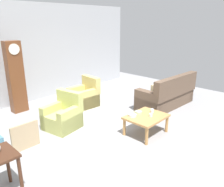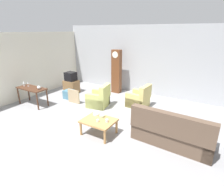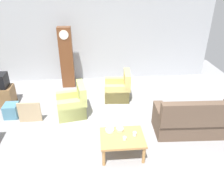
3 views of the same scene
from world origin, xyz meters
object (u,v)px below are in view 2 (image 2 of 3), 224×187
object	(u,v)px
framed_picture_leaning	(74,96)
storage_box_blue	(69,94)
grandfather_clock	(117,72)
armchair_olive_far	(139,99)
tv_crt	(71,76)
coffee_table_wood	(99,122)
bowl_shallow_green	(102,116)
glass_dome_cloche	(39,87)
bowl_white_stacked	(96,114)
cup_blue_rimmed	(107,121)
armchair_olive_near	(99,99)
wine_glass_mid	(28,83)
wine_glass_tall	(24,83)
couch_floral	(172,133)
tv_stand_cabinet	(71,86)
cup_white_porcelain	(98,121)
console_table_dark	(32,90)

from	to	relation	value
framed_picture_leaning	storage_box_blue	xyz separation A→B (m)	(-0.58, 0.30, -0.10)
grandfather_clock	framed_picture_leaning	size ratio (longest dim) A/B	3.50
armchair_olive_far	tv_crt	world-z (taller)	tv_crt
coffee_table_wood	bowl_shallow_green	bearing A→B (deg)	96.69
armchair_olive_far	glass_dome_cloche	bearing A→B (deg)	-148.74
bowl_white_stacked	bowl_shallow_green	xyz separation A→B (m)	(0.23, -0.01, 0.00)
cup_blue_rimmed	bowl_shallow_green	bearing A→B (deg)	147.09
coffee_table_wood	grandfather_clock	xyz separation A→B (m)	(-1.47, 3.61, 0.66)
armchair_olive_near	wine_glass_mid	distance (m)	3.04
cup_blue_rimmed	wine_glass_tall	world-z (taller)	wine_glass_tall
bowl_white_stacked	wine_glass_tall	bearing A→B (deg)	177.08
storage_box_blue	bowl_white_stacked	xyz separation A→B (m)	(2.66, -1.53, 0.30)
couch_floral	tv_crt	bearing A→B (deg)	161.06
framed_picture_leaning	cup_blue_rimmed	world-z (taller)	framed_picture_leaning
bowl_white_stacked	framed_picture_leaning	bearing A→B (deg)	149.39
wine_glass_mid	glass_dome_cloche	bearing A→B (deg)	-0.71
bowl_white_stacked	bowl_shallow_green	world-z (taller)	bowl_shallow_green
grandfather_clock	tv_stand_cabinet	distance (m)	2.36
couch_floral	tv_crt	distance (m)	5.68
armchair_olive_near	wine_glass_mid	bearing A→B (deg)	-155.53
tv_stand_cabinet	framed_picture_leaning	world-z (taller)	tv_stand_cabinet
grandfather_clock	cup_blue_rimmed	distance (m)	4.03
coffee_table_wood	tv_stand_cabinet	size ratio (longest dim) A/B	1.41
grandfather_clock	cup_white_porcelain	size ratio (longest dim) A/B	28.08
grandfather_clock	wine_glass_mid	distance (m)	3.98
armchair_olive_near	tv_crt	bearing A→B (deg)	161.77
cup_white_porcelain	glass_dome_cloche	bearing A→B (deg)	170.07
cup_white_porcelain	bowl_white_stacked	xyz separation A→B (m)	(-0.29, 0.32, -0.01)
coffee_table_wood	framed_picture_leaning	size ratio (longest dim) A/B	1.60
armchair_olive_near	console_table_dark	size ratio (longest dim) A/B	0.71
cup_white_porcelain	bowl_shallow_green	bearing A→B (deg)	101.08
armchair_olive_near	bowl_shallow_green	xyz separation A→B (m)	(1.17, -1.50, 0.19)
grandfather_clock	storage_box_blue	distance (m)	2.51
tv_stand_cabinet	couch_floral	bearing A→B (deg)	-18.94
framed_picture_leaning	cup_white_porcelain	bearing A→B (deg)	-33.24
console_table_dark	glass_dome_cloche	distance (m)	0.45
storage_box_blue	cup_blue_rimmed	distance (m)	3.64
grandfather_clock	storage_box_blue	xyz separation A→B (m)	(-1.45, -1.86, -0.86)
armchair_olive_far	wine_glass_mid	bearing A→B (deg)	-153.31
armchair_olive_near	cup_blue_rimmed	distance (m)	2.25
tv_stand_cabinet	bowl_white_stacked	distance (m)	3.82
console_table_dark	wine_glass_tall	distance (m)	0.53
wine_glass_mid	tv_crt	bearing A→B (deg)	74.67
framed_picture_leaning	armchair_olive_far	bearing A→B (deg)	23.33
bowl_white_stacked	wine_glass_tall	xyz separation A→B (m)	(-3.84, 0.20, 0.39)
armchair_olive_near	grandfather_clock	xyz separation A→B (m)	(-0.28, 1.90, 0.75)
wine_glass_mid	framed_picture_leaning	bearing A→B (deg)	31.71
coffee_table_wood	grandfather_clock	distance (m)	3.96
tv_crt	glass_dome_cloche	world-z (taller)	tv_crt
armchair_olive_near	cup_blue_rimmed	world-z (taller)	armchair_olive_near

